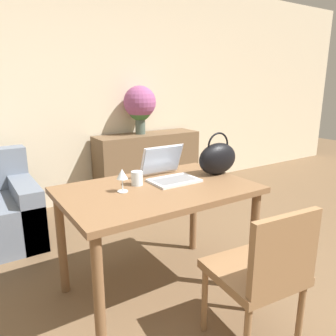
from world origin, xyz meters
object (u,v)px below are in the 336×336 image
Objects in this scene: chair at (263,270)px; laptop at (168,171)px; wine_glass at (122,175)px; drinking_glass at (137,178)px; flower_vase at (140,105)px; handbag at (218,158)px.

laptop is (-0.02, 0.88, 0.34)m from chair.
drinking_glass is at bearing 28.25° from wine_glass.
chair is 0.98m from drinking_glass.
laptop is at bearing -112.12° from flower_vase.
flower_vase is (1.10, 1.81, 0.29)m from wine_glass.
handbag is at bearing -13.67° from laptop.
drinking_glass is at bearing 172.05° from handbag.
laptop is 3.50× the size of drinking_glass.
laptop is at bearing 166.33° from handbag.
chair is 0.96m from handbag.
flower_vase reaches higher than chair.
flower_vase is (0.32, 1.82, 0.28)m from handbag.
laptop reaches higher than chair.
chair is at bearing -62.66° from wine_glass.
chair is 2.58× the size of laptop.
drinking_glass is 0.16× the size of flower_vase.
handbag is at bearing -100.08° from flower_vase.
laptop reaches higher than wine_glass.
drinking_glass reaches higher than chair.
chair is 1.44× the size of flower_vase.
drinking_glass is (-0.27, 0.88, 0.33)m from chair.
wine_glass is at bearing -151.75° from drinking_glass.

